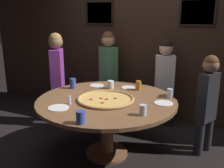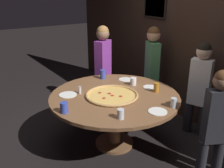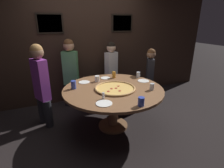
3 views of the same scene
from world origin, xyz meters
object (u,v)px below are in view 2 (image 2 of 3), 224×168
Objects in this scene: drink_cup_near_right at (121,114)px; diner_far_right at (200,84)px; drink_cup_by_shaker at (174,103)px; drink_cup_far_left at (133,81)px; white_plate_near_front at (125,79)px; white_plate_far_back at (150,87)px; giant_pizza at (112,95)px; diner_side_right at (103,63)px; drink_cup_far_right at (103,74)px; diner_side_left at (216,119)px; drink_cup_near_left at (156,87)px; white_plate_beside_cup at (68,95)px; dining_table at (115,103)px; condiment_shaker at (80,90)px; drink_cup_beside_pizza at (64,108)px; diner_centre_back at (152,65)px; white_plate_right_side at (158,111)px.

diner_far_right is (-0.12, 1.47, -0.02)m from drink_cup_near_right.
drink_cup_by_shaker is 0.83m from drink_cup_far_left.
white_plate_near_front is 0.45m from white_plate_far_back.
diner_side_right reaches higher than giant_pizza.
drink_cup_far_left is 0.25m from white_plate_far_back.
drink_cup_far_right is 1.41m from diner_far_right.
diner_side_left is at bearing 27.04° from drink_cup_by_shaker.
white_plate_beside_cup is at bearing -119.27° from drink_cup_near_left.
white_plate_beside_cup is at bearing -169.14° from diner_side_right.
drink_cup_near_left reaches higher than dining_table.
dining_table is 0.68m from drink_cup_far_right.
white_plate_near_front is at bearing -175.66° from drink_cup_near_left.
dining_table is at bearing -141.68° from diner_side_right.
drink_cup_near_right is 0.99m from white_plate_far_back.
drink_cup_far_right is 1.75m from diner_side_left.
drink_cup_far_left is at bearing 78.15° from white_plate_beside_cup.
diner_far_right reaches higher than condiment_shaker.
white_plate_far_back reaches higher than dining_table.
dining_table is at bearing 150.51° from drink_cup_near_right.
drink_cup_beside_pizza is at bearing -29.39° from white_plate_beside_cup.
giant_pizza is 0.54× the size of diner_side_left.
diner_side_right reaches higher than white_plate_far_back.
diner_side_right is at bearing 126.70° from white_plate_beside_cup.
diner_centre_back is (-0.52, 1.17, 0.08)m from giant_pizza.
diner_far_right is at bearing 72.66° from drink_cup_near_left.
white_plate_far_back is at bearing 38.58° from diner_far_right.
dining_table is 13.44× the size of drink_cup_near_left.
diner_side_right is (-1.79, 0.19, 0.03)m from drink_cup_by_shaker.
drink_cup_near_right is at bearing 74.46° from diner_far_right.
drink_cup_by_shaker reaches higher than giant_pizza.
condiment_shaker reaches higher than white_plate_beside_cup.
white_plate_right_side is 0.14× the size of diner_centre_back.
white_plate_beside_cup is 0.17× the size of diner_far_right.
white_plate_far_back is (-0.61, 0.20, -0.05)m from drink_cup_by_shaker.
dining_table is 14.63× the size of drink_cup_by_shaker.
drink_cup_beside_pizza is at bearing -10.53° from diner_side_left.
diner_far_right reaches higher than white_plate_near_front.
diner_centre_back is at bearing 107.89° from drink_cup_beside_pizza.
drink_cup_near_left is 0.89m from drink_cup_near_right.
white_plate_far_back is 0.15× the size of diner_side_left.
giant_pizza reaches higher than white_plate_beside_cup.
drink_cup_by_shaker is (0.67, 0.40, 0.04)m from giant_pizza.
drink_cup_near_left is 0.66× the size of white_plate_far_back.
drink_cup_by_shaker is 0.84m from diner_far_right.
diner_side_left reaches higher than drink_cup_beside_pizza.
drink_cup_near_left is 0.67m from diner_far_right.
diner_far_right is at bearing -93.93° from diner_side_right.
white_plate_beside_cup is (0.28, -0.71, -0.06)m from drink_cup_far_right.
drink_cup_far_left is at bearing 108.37° from giant_pizza.
drink_cup_by_shaker reaches higher than dining_table.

